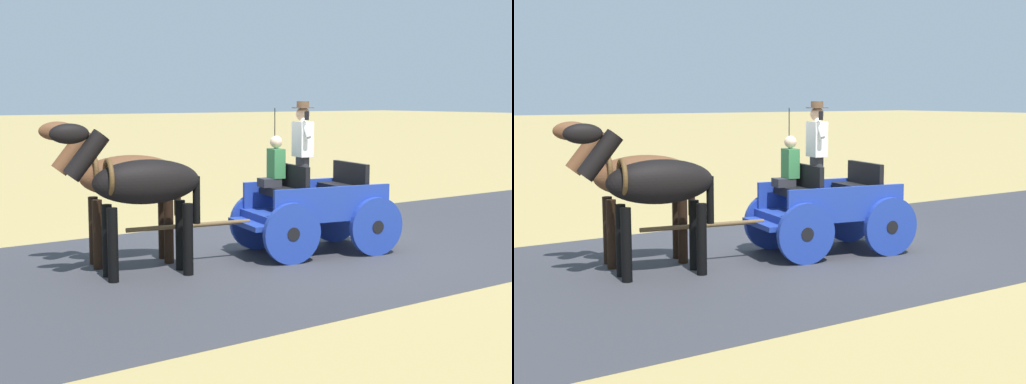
# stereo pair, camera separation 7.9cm
# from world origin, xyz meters

# --- Properties ---
(ground_plane) EXTENTS (200.00, 200.00, 0.00)m
(ground_plane) POSITION_xyz_m (0.00, 0.00, 0.00)
(ground_plane) COLOR tan
(road_surface) EXTENTS (6.48, 160.00, 0.01)m
(road_surface) POSITION_xyz_m (0.00, 0.00, 0.00)
(road_surface) COLOR #38383D
(road_surface) RESTS_ON ground
(horse_drawn_carriage) EXTENTS (1.82, 4.51, 2.50)m
(horse_drawn_carriage) POSITION_xyz_m (-0.10, 0.28, 0.82)
(horse_drawn_carriage) COLOR #1E3899
(horse_drawn_carriage) RESTS_ON ground
(horse_near_side) EXTENTS (0.87, 2.15, 2.21)m
(horse_near_side) POSITION_xyz_m (0.01, 3.34, 1.32)
(horse_near_side) COLOR black
(horse_near_side) RESTS_ON ground
(horse_off_side) EXTENTS (0.91, 2.15, 2.21)m
(horse_off_side) POSITION_xyz_m (0.89, 3.18, 1.32)
(horse_off_side) COLOR brown
(horse_off_side) RESTS_ON ground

